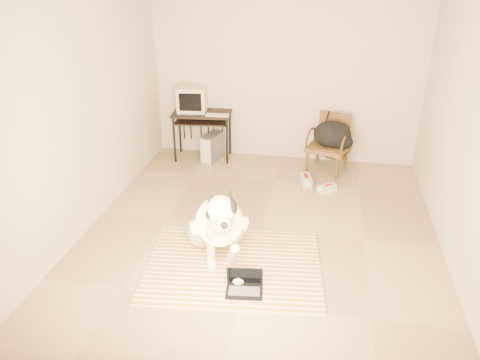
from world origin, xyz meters
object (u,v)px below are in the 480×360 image
(computer_desk, at_px, (202,119))
(pc_tower, at_px, (212,147))
(rattan_chair, at_px, (329,143))
(crt_monitor, at_px, (192,99))
(backpack, at_px, (334,136))
(dog, at_px, (218,225))
(laptop, at_px, (244,285))

(computer_desk, distance_m, pc_tower, 0.46)
(rattan_chair, bearing_deg, computer_desk, 177.55)
(computer_desk, bearing_deg, pc_tower, -13.48)
(crt_monitor, relative_size, rattan_chair, 0.57)
(crt_monitor, distance_m, backpack, 2.21)
(dog, xyz_separation_m, pc_tower, (-0.68, 2.51, -0.16))
(rattan_chair, relative_size, backpack, 1.45)
(crt_monitor, xyz_separation_m, pc_tower, (0.33, -0.12, -0.72))
(computer_desk, height_order, crt_monitor, crt_monitor)
(dog, distance_m, crt_monitor, 2.87)
(rattan_chair, distance_m, backpack, 0.17)
(dog, bearing_deg, backpack, 64.27)
(crt_monitor, relative_size, pc_tower, 1.00)
(dog, relative_size, backpack, 2.02)
(dog, relative_size, computer_desk, 1.23)
(laptop, xyz_separation_m, backpack, (0.77, 2.96, 0.48))
(dog, relative_size, crt_monitor, 2.43)
(crt_monitor, bearing_deg, rattan_chair, -4.46)
(pc_tower, distance_m, rattan_chair, 1.79)
(dog, bearing_deg, crt_monitor, 110.89)
(dog, relative_size, pc_tower, 2.43)
(dog, bearing_deg, pc_tower, 105.11)
(laptop, distance_m, rattan_chair, 3.13)
(pc_tower, xyz_separation_m, backpack, (1.84, -0.11, 0.35))
(dog, bearing_deg, computer_desk, 108.26)
(dog, xyz_separation_m, laptop, (0.38, -0.56, -0.29))
(laptop, relative_size, pc_tower, 0.79)
(computer_desk, xyz_separation_m, crt_monitor, (-0.16, 0.08, 0.29))
(rattan_chair, bearing_deg, backpack, -50.57)
(crt_monitor, relative_size, backpack, 0.83)
(crt_monitor, bearing_deg, dog, -69.11)
(computer_desk, height_order, pc_tower, computer_desk)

